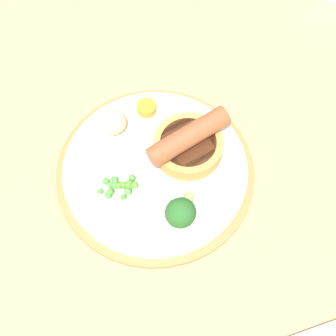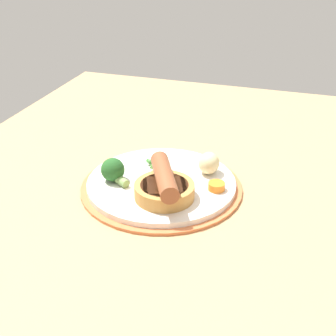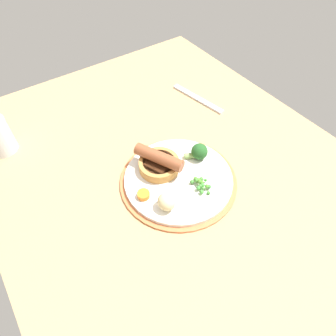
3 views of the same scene
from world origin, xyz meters
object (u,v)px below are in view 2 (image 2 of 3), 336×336
(dinner_plate, at_px, (161,186))
(sausage_pudding, at_px, (164,186))
(broccoli_floret_far, at_px, (113,170))
(potato_chunk_0, at_px, (209,163))
(carrot_slice_0, at_px, (217,185))
(pea_pile, at_px, (157,161))

(dinner_plate, height_order, sausage_pudding, sausage_pudding)
(sausage_pudding, relative_size, broccoli_floret_far, 2.18)
(sausage_pudding, height_order, broccoli_floret_far, sausage_pudding)
(broccoli_floret_far, bearing_deg, potato_chunk_0, -123.37)
(sausage_pudding, xyz_separation_m, carrot_slice_0, (0.05, -0.07, -0.01))
(dinner_plate, bearing_deg, sausage_pudding, -154.37)
(dinner_plate, relative_size, pea_pile, 5.00)
(broccoli_floret_far, bearing_deg, dinner_plate, -136.44)
(broccoli_floret_far, bearing_deg, sausage_pudding, -164.64)
(dinner_plate, xyz_separation_m, carrot_slice_0, (0.01, -0.09, 0.01))
(dinner_plate, bearing_deg, broccoli_floret_far, 103.88)
(pea_pile, xyz_separation_m, broccoli_floret_far, (-0.07, 0.05, 0.01))
(potato_chunk_0, bearing_deg, broccoli_floret_far, 116.94)
(sausage_pudding, distance_m, pea_pile, 0.10)
(dinner_plate, distance_m, potato_chunk_0, 0.09)
(broccoli_floret_far, distance_m, carrot_slice_0, 0.17)
(broccoli_floret_far, relative_size, carrot_slice_0, 1.97)
(pea_pile, xyz_separation_m, carrot_slice_0, (-0.04, -0.11, -0.00))
(pea_pile, bearing_deg, carrot_slice_0, -110.66)
(broccoli_floret_far, height_order, carrot_slice_0, broccoli_floret_far)
(pea_pile, height_order, carrot_slice_0, pea_pile)
(potato_chunk_0, bearing_deg, dinner_plate, 128.59)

